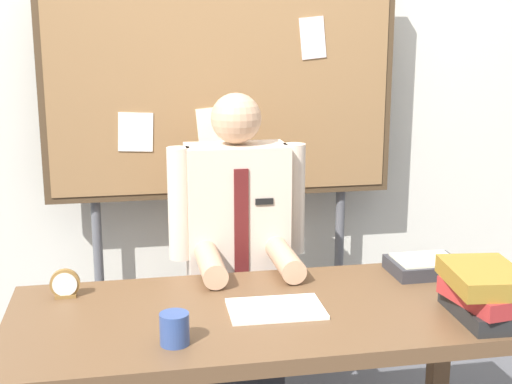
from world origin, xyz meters
The scene contains 9 objects.
back_wall centered at (0.00, 1.18, 1.35)m, with size 6.40×0.08×2.70m, color silver.
desk centered at (0.00, 0.00, 0.65)m, with size 1.66×0.73×0.74m.
person centered at (0.00, 0.58, 0.65)m, with size 0.55×0.56×1.39m.
bulletin_board centered at (0.00, 0.98, 1.37)m, with size 1.56×0.09×1.89m.
book_stack centered at (0.66, -0.20, 0.83)m, with size 0.25×0.32×0.17m.
open_notebook centered at (0.03, -0.02, 0.75)m, with size 0.31×0.20×0.01m, color white.
desk_clock centered at (-0.65, 0.23, 0.79)m, with size 0.10×0.04×0.10m.
coffee_mug centered at (-0.31, -0.21, 0.79)m, with size 0.09×0.09×0.09m, color #334C8C.
paper_tray centered at (0.65, 0.22, 0.77)m, with size 0.26×0.20×0.06m.
Camera 1 is at (-0.43, -2.06, 1.62)m, focal length 48.61 mm.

